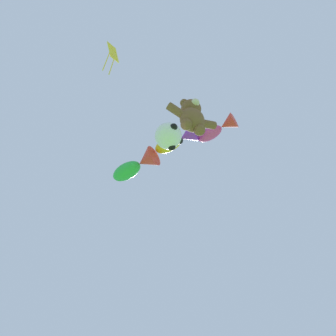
% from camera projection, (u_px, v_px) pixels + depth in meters
% --- Properties ---
extents(teddy_bear_kite, '(1.84, 0.81, 1.87)m').
position_uv_depth(teddy_bear_kite, '(192.00, 116.00, 12.42)').
color(teddy_bear_kite, brown).
extents(soccer_ball_kite, '(0.89, 0.88, 0.82)m').
position_uv_depth(soccer_ball_kite, '(169.00, 136.00, 11.11)').
color(soccer_ball_kite, white).
extents(fish_kite_magenta, '(1.45, 1.85, 0.71)m').
position_uv_depth(fish_kite_magenta, '(219.00, 129.00, 15.94)').
color(fish_kite_magenta, '#E53F9E').
extents(fish_kite_goldfin, '(1.73, 2.01, 0.84)m').
position_uv_depth(fish_kite_goldfin, '(178.00, 140.00, 16.13)').
color(fish_kite_goldfin, yellow).
extents(fish_kite_emerald, '(1.85, 2.32, 0.95)m').
position_uv_depth(fish_kite_emerald, '(137.00, 166.00, 16.38)').
color(fish_kite_emerald, green).
extents(diamond_kite, '(0.69, 0.59, 2.81)m').
position_uv_depth(diamond_kite, '(112.00, 56.00, 13.45)').
color(diamond_kite, yellow).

